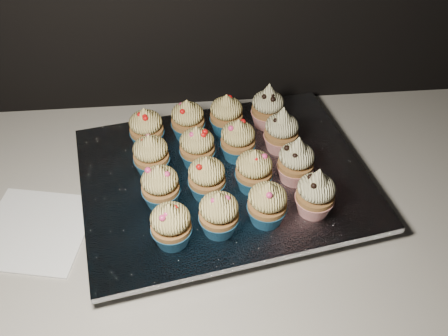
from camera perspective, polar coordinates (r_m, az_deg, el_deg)
name	(u,v)px	position (r m, az deg, el deg)	size (l,w,h in m)	color
cabinet	(310,327)	(1.29, 9.77, -17.46)	(2.40, 0.60, 0.86)	black
worktop	(339,203)	(0.93, 13.06, -3.91)	(2.44, 0.64, 0.04)	silver
napkin	(35,230)	(0.89, -20.77, -6.67)	(0.17, 0.17, 0.00)	white
baking_tray	(224,184)	(0.89, 0.00, -1.80)	(0.45, 0.35, 0.02)	black
foil_lining	(224,177)	(0.88, 0.00, -1.03)	(0.49, 0.38, 0.01)	silver
cupcake_0	(171,225)	(0.75, -6.08, -6.48)	(0.06, 0.06, 0.08)	#1C5A85
cupcake_1	(219,214)	(0.76, -0.59, -5.25)	(0.06, 0.06, 0.08)	#1C5A85
cupcake_2	(267,204)	(0.78, 4.96, -4.08)	(0.06, 0.06, 0.08)	#1C5A85
cupcake_3	(315,194)	(0.80, 10.41, -2.90)	(0.06, 0.06, 0.10)	#B21C18
cupcake_4	(160,186)	(0.81, -7.28, -2.10)	(0.06, 0.06, 0.08)	#1C5A85
cupcake_5	(207,178)	(0.82, -1.97, -1.12)	(0.06, 0.06, 0.08)	#1C5A85
cupcake_6	(254,171)	(0.83, 3.44, -0.32)	(0.06, 0.06, 0.08)	#1C5A85
cupcake_7	(296,162)	(0.85, 8.23, 0.73)	(0.06, 0.06, 0.10)	#B21C18
cupcake_8	(151,155)	(0.87, -8.33, 1.46)	(0.06, 0.06, 0.08)	#1C5A85
cupcake_9	(197,147)	(0.87, -3.08, 2.39)	(0.06, 0.06, 0.08)	#1C5A85
cupcake_10	(238,140)	(0.89, 1.61, 3.19)	(0.06, 0.06, 0.08)	#1C5A85
cupcake_11	(281,131)	(0.91, 6.58, 4.18)	(0.06, 0.06, 0.10)	#B21C18
cupcake_12	(146,129)	(0.92, -8.85, 4.47)	(0.06, 0.06, 0.08)	#1C5A85
cupcake_13	(188,120)	(0.93, -4.16, 5.47)	(0.06, 0.06, 0.08)	#1C5A85
cupcake_14	(226,115)	(0.94, 0.27, 6.09)	(0.06, 0.06, 0.08)	#1C5A85
cupcake_15	(268,108)	(0.96, 5.02, 6.90)	(0.06, 0.06, 0.10)	#B21C18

